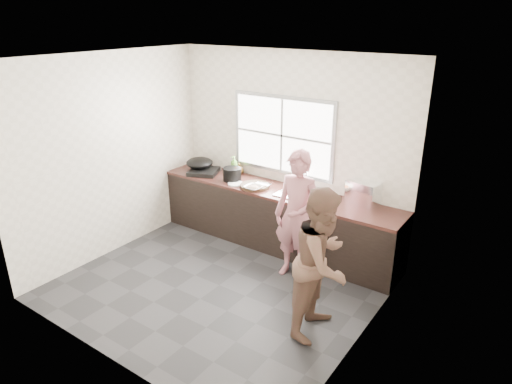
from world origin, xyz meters
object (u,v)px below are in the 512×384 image
Objects in this scene: glass_jar at (228,169)px; bowl_mince at (253,188)px; cutting_board at (255,186)px; dish_rack at (364,192)px; burner at (204,171)px; pot_lid_left at (206,174)px; person_side at (323,262)px; pot_lid_right at (214,170)px; bottle_brown_tall at (236,174)px; woman at (297,220)px; black_pot at (232,174)px; bottle_brown_short at (239,169)px; bottle_green at (234,166)px; plate_food at (236,184)px; wok at (200,163)px; bowl_held at (300,200)px; bowl_crabs at (312,203)px.

bowl_mince is at bearing -27.33° from glass_jar.
dish_rack is at bearing 12.91° from cutting_board.
burner is 0.07m from pot_lid_left.
person_side reaches higher than pot_lid_right.
pot_lid_left is at bearing -172.93° from bottle_brown_tall.
glass_jar is (-1.66, 0.74, 0.13)m from woman.
burner is 1.81× the size of pot_lid_right.
black_pot is at bearing 1.34° from pot_lid_left.
woman is at bearing -19.61° from black_pot.
bowl_mince is 1.03m from burner.
glass_jar is at bearing -168.04° from bottle_brown_short.
bowl_mince is at bearing -66.00° from cutting_board.
pot_lid_left is at bearing -178.66° from black_pot.
bottle_brown_tall is (0.03, 0.05, -0.01)m from black_pot.
person_side is at bearing -25.52° from pot_lid_left.
person_side is at bearing -34.22° from bowl_mince.
woman reaches higher than pot_lid_left.
bottle_green is at bearing -169.41° from dish_rack.
wok is (-0.80, 0.14, 0.13)m from plate_food.
black_pot is 0.25m from bottle_green.
woman is 6.96× the size of plate_food.
black_pot is at bearing 158.71° from woman.
person_side is at bearing -73.60° from dish_rack.
person_side reaches higher than woman.
pot_lid_right is at bearing 178.96° from bottle_green.
bottle_brown_tall is at bearing 166.53° from cutting_board.
person_side reaches higher than plate_food.
black_pot is 0.64× the size of burner.
pot_lid_right is (-0.95, 0.26, -0.01)m from cutting_board.
person_side is 7.16× the size of plate_food.
black_pot is 0.49m from pot_lid_left.
glass_jar reaches higher than burner.
bowl_mince is at bearing -23.00° from bottle_brown_tall.
bowl_held is (0.79, -0.10, 0.01)m from cutting_board.
pot_lid_left is at bearing -142.61° from bottle_brown_short.
bottle_brown_tall reaches higher than bowl_held.
glass_jar is (-1.67, 0.40, 0.02)m from bowl_crabs.
person_side is at bearing -33.17° from bottle_green.
bowl_held is 1.08m from plate_food.
bowl_held reaches higher than cutting_board.
bowl_mince is (-0.91, 0.36, 0.12)m from woman.
bottle_green is 0.44m from pot_lid_left.
bottle_brown_short is (-0.09, 0.29, -0.02)m from black_pot.
cutting_board is 0.44m from black_pot.
bottle_green is 2.02m from dish_rack.
plate_food is at bearing -49.61° from bottle_green.
woman is 2.12m from wok.
black_pot is 1.49× the size of bottle_brown_tall.
cutting_board is 1.00× the size of wok.
bottle_green is 0.42m from pot_lid_right.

